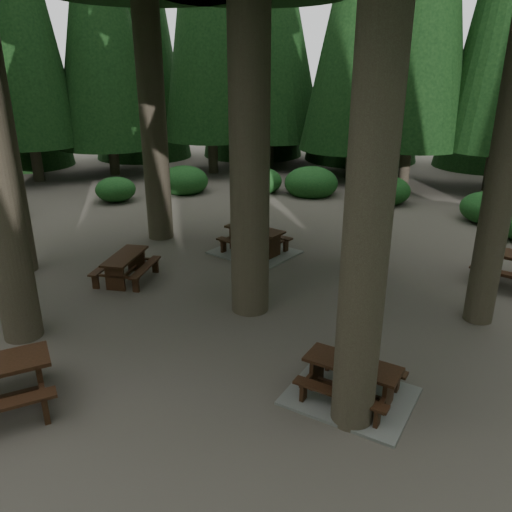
% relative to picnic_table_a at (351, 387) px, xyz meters
% --- Properties ---
extents(ground, '(80.00, 80.00, 0.00)m').
position_rel_picnic_table_a_xyz_m(ground, '(-3.82, 1.97, -0.22)').
color(ground, '#574F47').
rests_on(ground, ground).
extents(picnic_table_a, '(2.11, 1.79, 0.68)m').
position_rel_picnic_table_a_xyz_m(picnic_table_a, '(0.00, 0.00, 0.00)').
color(picnic_table_a, gray).
rests_on(picnic_table_a, ground).
extents(picnic_table_b, '(1.68, 1.89, 0.69)m').
position_rel_picnic_table_a_xyz_m(picnic_table_b, '(-6.64, 2.18, 0.24)').
color(picnic_table_b, black).
rests_on(picnic_table_b, ground).
extents(picnic_table_c, '(2.59, 2.28, 0.77)m').
position_rel_picnic_table_a_xyz_m(picnic_table_c, '(-4.59, 5.49, 0.04)').
color(picnic_table_c, gray).
rests_on(picnic_table_c, ground).
extents(shrub_ring, '(23.86, 24.64, 1.49)m').
position_rel_picnic_table_a_xyz_m(shrub_ring, '(-3.11, 2.72, 0.18)').
color(shrub_ring, '#1A4E1D').
rests_on(shrub_ring, ground).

